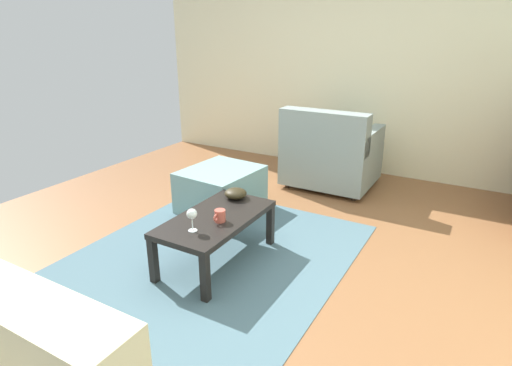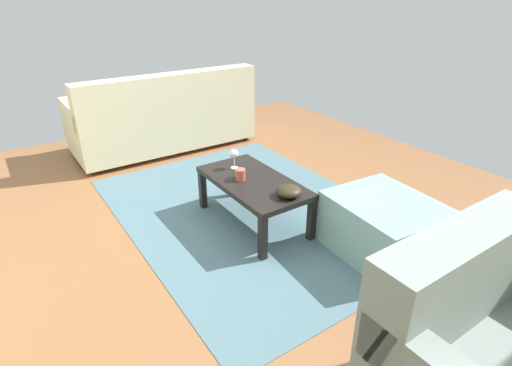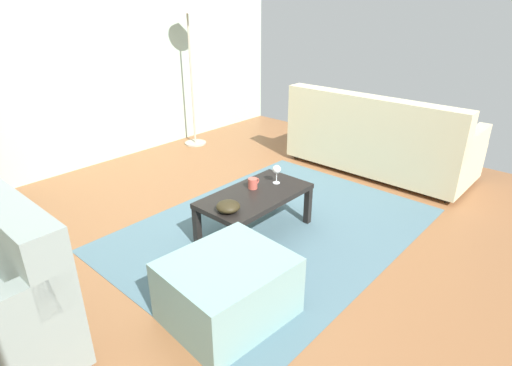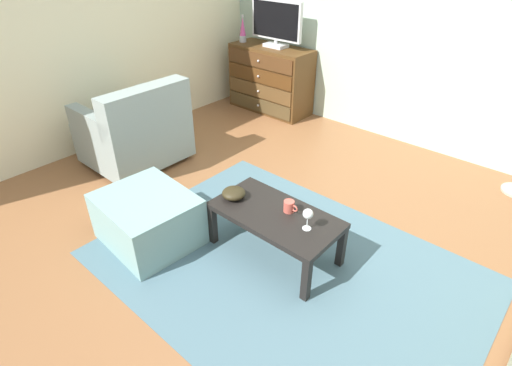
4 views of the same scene
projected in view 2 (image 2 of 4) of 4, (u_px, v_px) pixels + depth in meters
The scene contains 8 objects.
ground_plane at pixel (243, 232), 3.08m from camera, with size 5.74×5.19×0.05m, color brown.
area_rug at pixel (250, 210), 3.32m from camera, with size 2.60×1.90×0.01m, color #486672.
coffee_table at pixel (253, 186), 3.03m from camera, with size 0.92×0.49×0.37m.
wine_glass at pixel (234, 154), 3.15m from camera, with size 0.07×0.07×0.16m.
mug at pixel (240, 174), 2.99m from camera, with size 0.11×0.08×0.08m.
bowl_decorative at pixel (289, 191), 2.76m from camera, with size 0.17×0.17×0.08m, color #2C2514.
couch_large at pixel (164, 119), 4.48m from camera, with size 0.85×1.94×0.88m.
ottoman at pixel (383, 227), 2.73m from camera, with size 0.70×0.60×0.39m, color #749A98.
Camera 2 is at (-2.21, 1.38, 1.66)m, focal length 28.25 mm.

